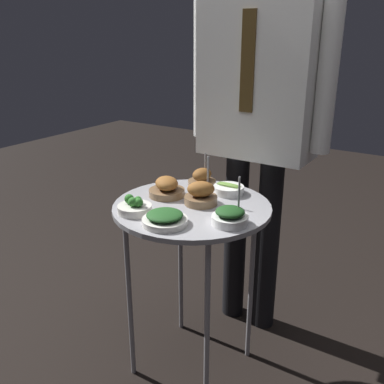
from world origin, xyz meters
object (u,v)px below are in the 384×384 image
object	(u,v)px
bowl_roast_near_rim	(201,194)
bowl_broccoli_center	(135,207)
bowl_asparagus_front_right	(229,189)
bowl_roast_back_right	(167,188)
bowl_spinach_front_center	(165,218)
bowl_spinach_back_left	(230,217)
waiter_figure	(258,100)
bowl_roast_mid_right	(202,178)
serving_cart	(192,221)

from	to	relation	value
bowl_roast_near_rim	bowl_broccoli_center	size ratio (longest dim) A/B	1.46
bowl_roast_near_rim	bowl_asparagus_front_right	world-z (taller)	bowl_roast_near_rim
bowl_roast_back_right	bowl_spinach_front_center	xyz separation A→B (m)	(0.15, -0.22, -0.01)
bowl_broccoli_center	bowl_asparagus_front_right	world-z (taller)	bowl_broccoli_center
bowl_roast_near_rim	bowl_asparagus_front_right	size ratio (longest dim) A/B	1.46
bowl_broccoli_center	bowl_spinach_front_center	distance (m)	0.15
bowl_broccoli_center	bowl_spinach_front_center	world-z (taller)	bowl_broccoli_center
bowl_roast_back_right	bowl_broccoli_center	bearing A→B (deg)	-88.91
bowl_broccoli_center	bowl_spinach_front_center	xyz separation A→B (m)	(0.15, -0.02, -0.00)
bowl_spinach_back_left	waiter_figure	world-z (taller)	waiter_figure
bowl_asparagus_front_right	bowl_spinach_back_left	world-z (taller)	bowl_spinach_back_left
bowl_roast_near_rim	waiter_figure	xyz separation A→B (m)	(0.03, 0.40, 0.30)
waiter_figure	bowl_asparagus_front_right	bearing A→B (deg)	-89.67
bowl_roast_near_rim	waiter_figure	distance (m)	0.50
bowl_broccoli_center	bowl_roast_mid_right	bearing A→B (deg)	83.37
bowl_broccoli_center	bowl_roast_mid_right	world-z (taller)	bowl_roast_mid_right
serving_cart	bowl_asparagus_front_right	bearing A→B (deg)	72.32
bowl_spinach_front_center	bowl_roast_near_rim	bearing A→B (deg)	88.72
bowl_roast_near_rim	bowl_spinach_front_center	bearing A→B (deg)	-91.28
bowl_roast_near_rim	bowl_asparagus_front_right	distance (m)	0.16
bowl_roast_near_rim	bowl_spinach_back_left	distance (m)	0.20
bowl_roast_back_right	waiter_figure	distance (m)	0.54
bowl_roast_near_rim	bowl_roast_back_right	xyz separation A→B (m)	(-0.16, -0.00, -0.00)
bowl_broccoli_center	bowl_spinach_back_left	bearing A→B (deg)	16.68
bowl_roast_near_rim	bowl_roast_mid_right	bearing A→B (deg)	120.59
serving_cart	bowl_spinach_back_left	size ratio (longest dim) A/B	4.61
bowl_roast_back_right	bowl_asparagus_front_right	xyz separation A→B (m)	(0.19, 0.15, -0.02)
bowl_spinach_back_left	bowl_spinach_front_center	bearing A→B (deg)	-146.77
waiter_figure	bowl_roast_near_rim	bearing A→B (deg)	-94.66
serving_cart	bowl_spinach_front_center	bearing A→B (deg)	-84.61
bowl_roast_near_rim	bowl_roast_mid_right	world-z (taller)	bowl_roast_near_rim
bowl_roast_near_rim	bowl_spinach_front_center	size ratio (longest dim) A/B	1.16
bowl_roast_mid_right	waiter_figure	distance (m)	0.40
bowl_broccoli_center	waiter_figure	bearing A→B (deg)	72.79
bowl_spinach_front_center	bowl_roast_mid_right	xyz separation A→B (m)	(-0.10, 0.40, 0.01)
bowl_broccoli_center	bowl_spinach_back_left	distance (m)	0.34
serving_cart	bowl_roast_back_right	xyz separation A→B (m)	(-0.13, 0.02, 0.10)
serving_cart	bowl_roast_mid_right	world-z (taller)	bowl_roast_mid_right
bowl_roast_near_rim	bowl_roast_back_right	distance (m)	0.16
bowl_asparagus_front_right	serving_cart	bearing A→B (deg)	-107.68
serving_cart	waiter_figure	distance (m)	0.59
serving_cart	bowl_roast_mid_right	bearing A→B (deg)	112.19
bowl_broccoli_center	bowl_roast_mid_right	size ratio (longest dim) A/B	0.94
serving_cart	bowl_roast_back_right	world-z (taller)	bowl_roast_back_right
bowl_roast_back_right	bowl_spinach_front_center	bearing A→B (deg)	-55.35
bowl_asparagus_front_right	bowl_roast_mid_right	bearing A→B (deg)	168.45
bowl_roast_back_right	bowl_roast_mid_right	bearing A→B (deg)	75.27
bowl_roast_back_right	waiter_figure	world-z (taller)	waiter_figure
serving_cart	bowl_roast_near_rim	xyz separation A→B (m)	(0.02, 0.03, 0.10)
bowl_roast_back_right	bowl_spinach_front_center	size ratio (longest dim) A/B	0.94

